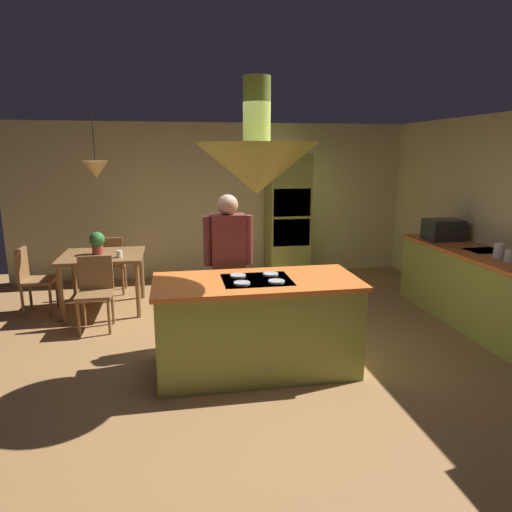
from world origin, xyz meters
name	(u,v)px	position (x,y,z in m)	size (l,w,h in m)	color
ground	(253,360)	(0.00, 0.00, 0.00)	(8.16, 8.16, 0.00)	#9E7042
wall_back	(218,201)	(0.00, 3.45, 1.27)	(6.80, 0.10, 2.55)	beige
kitchen_island	(257,325)	(0.00, -0.20, 0.46)	(1.93, 0.88, 0.93)	#939E42
counter_run_right	(472,286)	(2.84, 0.60, 0.46)	(0.73, 2.41, 0.91)	#939E42
oven_tower	(287,217)	(1.10, 3.04, 1.03)	(0.66, 0.62, 2.06)	#939E42
dining_table	(103,262)	(-1.70, 1.90, 0.66)	(1.05, 0.93, 0.76)	brown
person_at_island	(228,260)	(-0.18, 0.51, 0.94)	(0.53, 0.22, 1.65)	tan
range_hood	(257,165)	(0.00, -0.20, 1.96)	(1.10, 1.10, 1.00)	#939E42
pendant_light_over_table	(96,170)	(-1.70, 1.90, 1.86)	(0.32, 0.32, 0.82)	#E0B266
chair_facing_island	(95,288)	(-1.70, 1.21, 0.50)	(0.40, 0.40, 0.87)	brown
chair_by_back_wall	(110,261)	(-1.70, 2.59, 0.50)	(0.40, 0.40, 0.87)	brown
chair_at_corner	(32,276)	(-2.60, 1.90, 0.50)	(0.40, 0.40, 0.87)	brown
potted_plant_on_table	(97,242)	(-1.75, 1.91, 0.93)	(0.20, 0.20, 0.30)	#99382D
cup_on_table	(119,254)	(-1.45, 1.67, 0.81)	(0.07, 0.07, 0.09)	white
canister_flour	(511,256)	(2.84, 0.01, 0.98)	(0.13, 0.13, 0.14)	silver
canister_sugar	(500,251)	(2.84, 0.19, 1.00)	(0.13, 0.13, 0.18)	silver
microwave_on_counter	(443,230)	(2.84, 1.31, 1.05)	(0.46, 0.36, 0.28)	#232326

